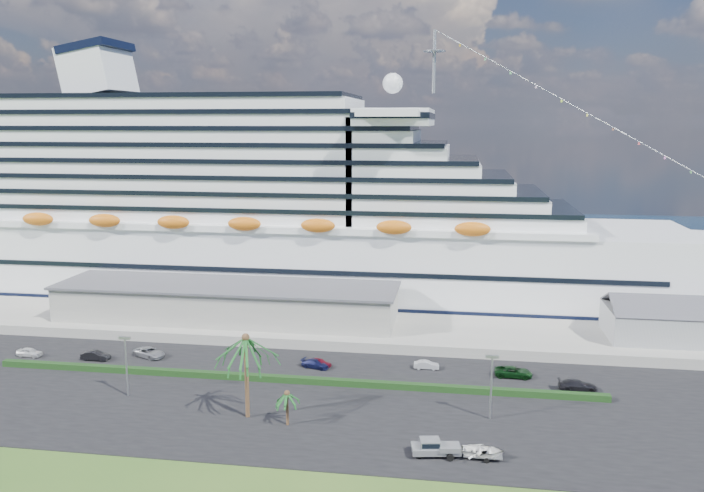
% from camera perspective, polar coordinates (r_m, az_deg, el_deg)
% --- Properties ---
extents(ground, '(420.00, 420.00, 0.00)m').
position_cam_1_polar(ground, '(83.71, -2.71, -15.60)').
color(ground, '#2E541C').
rests_on(ground, ground).
extents(asphalt_lot, '(140.00, 38.00, 0.12)m').
position_cam_1_polar(asphalt_lot, '(93.52, -1.33, -12.67)').
color(asphalt_lot, black).
rests_on(asphalt_lot, ground).
extents(wharf, '(240.00, 20.00, 1.80)m').
position_cam_1_polar(wharf, '(120.18, 1.13, -6.97)').
color(wharf, gray).
rests_on(wharf, ground).
extents(water, '(420.00, 160.00, 0.02)m').
position_cam_1_polar(water, '(207.56, 4.47, 0.11)').
color(water, '#0B1D32').
rests_on(water, ground).
extents(cruise_ship, '(191.00, 38.00, 54.00)m').
position_cam_1_polar(cruise_ship, '(143.97, -6.08, 2.30)').
color(cruise_ship, silver).
rests_on(cruise_ship, ground).
extents(terminal_building, '(61.00, 15.00, 6.30)m').
position_cam_1_polar(terminal_building, '(124.73, -10.36, -4.53)').
color(terminal_building, gray).
rests_on(terminal_building, wharf).
extents(port_shed, '(24.00, 12.31, 7.37)m').
position_cam_1_polar(port_shed, '(123.75, 25.87, -5.83)').
color(port_shed, gray).
rests_on(port_shed, wharf).
extents(hedge, '(88.00, 1.10, 0.90)m').
position_cam_1_polar(hedge, '(99.45, -5.44, -10.96)').
color(hedge, black).
rests_on(hedge, asphalt_lot).
extents(lamp_post_left, '(1.60, 0.35, 8.27)m').
position_cam_1_polar(lamp_post_left, '(97.63, -18.27, -8.88)').
color(lamp_post_left, gray).
rests_on(lamp_post_left, asphalt_lot).
extents(lamp_post_right, '(1.60, 0.35, 8.27)m').
position_cam_1_polar(lamp_post_right, '(87.61, 11.52, -10.78)').
color(lamp_post_right, gray).
rests_on(lamp_post_right, asphalt_lot).
extents(palm_tall, '(8.82, 8.82, 11.13)m').
position_cam_1_polar(palm_tall, '(86.21, -8.82, -8.32)').
color(palm_tall, '#47301E').
rests_on(palm_tall, ground).
extents(palm_short, '(3.53, 3.53, 4.56)m').
position_cam_1_polar(palm_short, '(85.36, -5.42, -12.41)').
color(palm_short, '#47301E').
rests_on(palm_short, ground).
extents(parked_car_0, '(4.18, 1.93, 1.39)m').
position_cam_1_polar(parked_car_0, '(120.41, -25.23, -7.99)').
color(parked_car_0, silver).
rests_on(parked_car_0, asphalt_lot).
extents(parked_car_1, '(4.44, 1.57, 1.46)m').
position_cam_1_polar(parked_car_1, '(114.67, -20.53, -8.52)').
color(parked_car_1, black).
rests_on(parked_car_1, asphalt_lot).
extents(parked_car_2, '(5.94, 4.39, 1.50)m').
position_cam_1_polar(parked_car_2, '(113.43, -16.50, -8.48)').
color(parked_car_2, gray).
rests_on(parked_car_2, asphalt_lot).
extents(parked_car_3, '(4.63, 2.78, 1.26)m').
position_cam_1_polar(parked_car_3, '(104.52, -3.06, -9.75)').
color(parked_car_3, '#11143C').
rests_on(parked_car_3, asphalt_lot).
extents(parked_car_4, '(4.08, 2.66, 1.29)m').
position_cam_1_polar(parked_car_4, '(104.97, -2.74, -9.65)').
color(parked_car_4, maroon).
rests_on(parked_car_4, asphalt_lot).
extents(parked_car_5, '(3.81, 1.41, 1.24)m').
position_cam_1_polar(parked_car_5, '(104.57, 6.21, -9.80)').
color(parked_car_5, '#B3B5BB').
rests_on(parked_car_5, asphalt_lot).
extents(parked_car_6, '(5.49, 2.66, 1.50)m').
position_cam_1_polar(parked_car_6, '(103.53, 13.27, -10.15)').
color(parked_car_6, black).
rests_on(parked_car_6, asphalt_lot).
extents(parked_car_7, '(5.28, 2.30, 1.51)m').
position_cam_1_polar(parked_car_7, '(100.95, 18.24, -10.94)').
color(parked_car_7, black).
rests_on(parked_car_7, asphalt_lot).
extents(pickup_truck, '(5.66, 2.85, 1.90)m').
position_cam_1_polar(pickup_truck, '(79.37, 6.92, -16.25)').
color(pickup_truck, black).
rests_on(pickup_truck, asphalt_lot).
extents(boat_trailer, '(5.23, 3.31, 1.51)m').
position_cam_1_polar(boat_trailer, '(79.45, 10.84, -16.37)').
color(boat_trailer, gray).
rests_on(boat_trailer, asphalt_lot).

